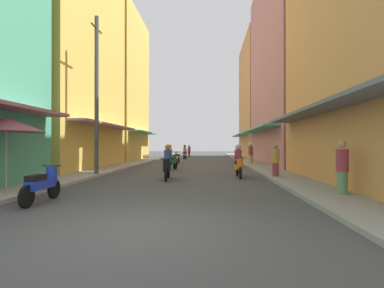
# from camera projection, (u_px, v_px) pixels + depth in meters

# --- Properties ---
(ground_plane) EXTENTS (95.07, 95.07, 0.00)m
(ground_plane) POSITION_uv_depth(u_px,v_px,m) (193.00, 164.00, 22.62)
(ground_plane) COLOR #424244
(sidewalk_left) EXTENTS (1.70, 51.22, 0.12)m
(sidewalk_left) POSITION_uv_depth(u_px,v_px,m) (134.00, 163.00, 22.93)
(sidewalk_left) COLOR #ADA89E
(sidewalk_left) RESTS_ON ground
(sidewalk_right) EXTENTS (1.70, 51.22, 0.12)m
(sidewalk_right) POSITION_uv_depth(u_px,v_px,m) (253.00, 164.00, 22.31)
(sidewalk_right) COLOR gray
(sidewalk_right) RESTS_ON ground
(building_left_mid) EXTENTS (7.05, 9.92, 14.77)m
(building_left_mid) POSITION_uv_depth(u_px,v_px,m) (57.00, 56.00, 18.32)
(building_left_mid) COLOR #EFD159
(building_left_mid) RESTS_ON ground
(building_left_far) EXTENTS (7.05, 8.65, 14.63)m
(building_left_far) POSITION_uv_depth(u_px,v_px,m) (110.00, 88.00, 28.18)
(building_left_far) COLOR #EFD159
(building_left_far) RESTS_ON ground
(building_right_mid) EXTENTS (7.05, 13.13, 16.02)m
(building_right_mid) POSITION_uv_depth(u_px,v_px,m) (300.00, 65.00, 22.65)
(building_right_mid) COLOR #B7727F
(building_right_mid) RESTS_ON ground
(building_right_far) EXTENTS (7.05, 11.49, 14.79)m
(building_right_far) POSITION_uv_depth(u_px,v_px,m) (267.00, 99.00, 35.60)
(building_right_far) COLOR #D88C4C
(building_right_far) RESTS_ON ground
(motorbike_white) EXTENTS (0.69, 1.76, 0.96)m
(motorbike_white) POSITION_uv_depth(u_px,v_px,m) (177.00, 157.00, 24.07)
(motorbike_white) COLOR black
(motorbike_white) RESTS_ON ground
(motorbike_blue) EXTENTS (0.55, 1.81, 0.96)m
(motorbike_blue) POSITION_uv_depth(u_px,v_px,m) (43.00, 184.00, 7.49)
(motorbike_blue) COLOR black
(motorbike_blue) RESTS_ON ground
(motorbike_orange) EXTENTS (0.55, 1.81, 1.58)m
(motorbike_orange) POSITION_uv_depth(u_px,v_px,m) (239.00, 163.00, 13.32)
(motorbike_orange) COLOR black
(motorbike_orange) RESTS_ON ground
(motorbike_red) EXTENTS (0.55, 1.81, 1.58)m
(motorbike_red) POSITION_uv_depth(u_px,v_px,m) (189.00, 151.00, 36.85)
(motorbike_red) COLOR black
(motorbike_red) RESTS_ON ground
(motorbike_green) EXTENTS (0.74, 1.75, 1.58)m
(motorbike_green) POSITION_uv_depth(u_px,v_px,m) (171.00, 159.00, 17.33)
(motorbike_green) COLOR black
(motorbike_green) RESTS_ON ground
(motorbike_black) EXTENTS (0.55, 1.81, 1.58)m
(motorbike_black) POSITION_uv_depth(u_px,v_px,m) (167.00, 164.00, 12.51)
(motorbike_black) COLOR black
(motorbike_black) RESTS_ON ground
(motorbike_silver) EXTENTS (0.55, 1.81, 1.58)m
(motorbike_silver) POSITION_uv_depth(u_px,v_px,m) (185.00, 153.00, 30.34)
(motorbike_silver) COLOR black
(motorbike_silver) RESTS_ON ground
(pedestrian_far) EXTENTS (0.34, 0.34, 1.67)m
(pedestrian_far) POSITION_uv_depth(u_px,v_px,m) (342.00, 169.00, 8.08)
(pedestrian_far) COLOR #598C59
(pedestrian_far) RESTS_ON ground
(pedestrian_midway) EXTENTS (0.44, 0.44, 1.75)m
(pedestrian_midway) POSITION_uv_depth(u_px,v_px,m) (251.00, 153.00, 20.82)
(pedestrian_midway) COLOR #BF8C3F
(pedestrian_midway) RESTS_ON ground
(pedestrian_crossing) EXTENTS (0.34, 0.34, 1.58)m
(pedestrian_crossing) POSITION_uv_depth(u_px,v_px,m) (275.00, 162.00, 12.72)
(pedestrian_crossing) COLOR #99333F
(pedestrian_crossing) RESTS_ON ground
(vendor_umbrella) EXTENTS (2.26, 2.26, 2.42)m
(vendor_umbrella) POSITION_uv_depth(u_px,v_px,m) (6.00, 125.00, 8.85)
(vendor_umbrella) COLOR #99999E
(vendor_umbrella) RESTS_ON ground
(utility_pole) EXTENTS (0.20, 1.20, 7.91)m
(utility_pole) POSITION_uv_depth(u_px,v_px,m) (97.00, 95.00, 13.81)
(utility_pole) COLOR #4C4C4F
(utility_pole) RESTS_ON ground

